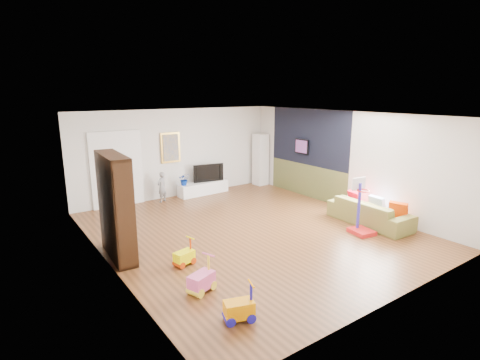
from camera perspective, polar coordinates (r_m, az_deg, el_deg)
floor at (r=8.94m, az=1.49°, el=-7.68°), size 6.50×7.50×0.00m
ceiling at (r=8.36m, az=1.60°, el=9.87°), size 6.50×7.50×0.00m
wall_back at (r=11.72m, az=-9.48°, el=4.05°), size 6.50×0.00×2.70m
wall_front at (r=6.07m, az=23.22°, el=-5.58°), size 6.50×0.00×2.70m
wall_left at (r=7.16m, az=-19.87°, el=-2.50°), size 0.00×7.50×2.70m
wall_right at (r=10.77m, az=15.59°, el=2.93°), size 0.00×7.50×2.70m
navy_accent at (r=11.61m, az=10.35°, el=6.43°), size 0.01×3.20×1.70m
olive_wainscot at (r=11.84m, az=10.08°, el=-0.07°), size 0.01×3.20×1.00m
doorway at (r=11.06m, az=-18.21°, el=1.43°), size 1.45×0.06×2.10m
painting_back at (r=11.55m, az=-10.55°, el=4.88°), size 0.62×0.06×0.92m
artwork_right at (r=11.74m, az=9.38°, el=5.07°), size 0.04×0.56×0.46m
media_console at (r=12.01m, az=-5.62°, el=-1.23°), size 1.69×0.49×0.39m
tall_cabinet at (r=13.07m, az=3.14°, el=3.14°), size 0.44×0.44×1.79m
bookshelf at (r=7.65m, az=-18.42°, el=-3.88°), size 0.45×1.43×2.06m
sofa at (r=9.79m, az=19.13°, el=-4.67°), size 0.88×2.11×0.61m
basketball_hoop at (r=8.98m, az=18.31°, el=-3.89°), size 0.53×0.61×1.30m
ride_on_yellow at (r=7.25m, az=-8.53°, el=-10.85°), size 0.43×0.32×0.51m
ride_on_orange at (r=5.59m, az=-0.17°, el=-18.21°), size 0.48×0.38×0.57m
ride_on_pink at (r=6.31m, az=-5.93°, el=-14.20°), size 0.51×0.41×0.59m
child at (r=11.30m, az=-11.82°, el=-1.05°), size 0.39×0.35×0.91m
tv at (r=12.05m, az=-4.98°, el=1.17°), size 1.00×0.31×0.57m
vase_plant at (r=11.61m, az=-8.49°, el=0.13°), size 0.42×0.39×0.38m
pillow_left at (r=9.57m, az=22.97°, el=-4.30°), size 0.21×0.42×0.41m
pillow_center at (r=9.90m, az=20.16°, el=-3.49°), size 0.13×0.42×0.41m
pillow_right at (r=10.20m, az=17.09°, el=-2.76°), size 0.19×0.42×0.41m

